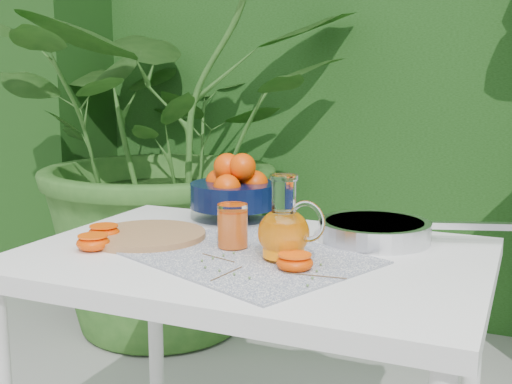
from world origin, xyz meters
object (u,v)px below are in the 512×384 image
at_px(juice_pitcher, 285,231).
at_px(saute_pan, 376,230).
at_px(fruit_bowl, 234,189).
at_px(white_table, 252,287).
at_px(cutting_board, 148,236).

distance_m(juice_pitcher, saute_pan, 0.28).
height_order(fruit_bowl, juice_pitcher, same).
xyz_separation_m(white_table, saute_pan, (0.23, 0.20, 0.11)).
bearing_deg(white_table, fruit_bowl, 122.53).
distance_m(white_table, cutting_board, 0.28).
bearing_deg(juice_pitcher, cutting_board, 173.74).
bearing_deg(fruit_bowl, white_table, -57.47).
relative_size(white_table, cutting_board, 3.67).
bearing_deg(juice_pitcher, saute_pan, 60.35).
xyz_separation_m(juice_pitcher, saute_pan, (0.14, 0.24, -0.04)).
xyz_separation_m(cutting_board, fruit_bowl, (0.10, 0.27, 0.07)).
distance_m(white_table, juice_pitcher, 0.18).
height_order(white_table, juice_pitcher, juice_pitcher).
xyz_separation_m(white_table, cutting_board, (-0.27, 0.00, 0.09)).
relative_size(cutting_board, juice_pitcher, 1.54).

